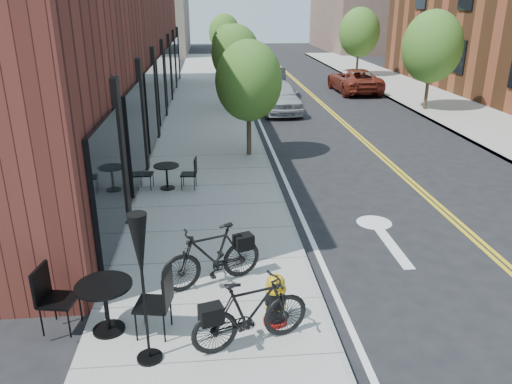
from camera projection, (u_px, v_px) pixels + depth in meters
name	position (u px, v px, depth m)	size (l,w,h in m)	color
ground	(322.00, 303.00, 8.87)	(120.00, 120.00, 0.00)	black
sidewalk_near	(208.00, 149.00, 17.99)	(4.00, 70.00, 0.12)	#9E9B93
building_near	(93.00, 42.00, 20.10)	(5.00, 28.00, 7.00)	#481D17
bg_building_left	(147.00, 2.00, 51.08)	(8.00, 14.00, 10.00)	#726656
tree_near_a	(249.00, 81.00, 16.27)	(2.20, 2.20, 3.81)	#382B1E
tree_near_b	(236.00, 54.00, 23.68)	(2.30, 2.30, 3.98)	#382B1E
tree_near_c	(229.00, 45.00, 31.19)	(2.10, 2.10, 3.67)	#382B1E
tree_near_d	(225.00, 33.00, 38.54)	(2.40, 2.40, 4.11)	#382B1E
tree_far_b	(432.00, 47.00, 23.41)	(2.80, 2.80, 4.62)	#382B1E
tree_far_c	(359.00, 32.00, 34.58)	(2.80, 2.80, 4.62)	#382B1E
fire_hydrant	(275.00, 300.00, 7.99)	(0.46, 0.46, 0.90)	maroon
bicycle_left	(212.00, 256.00, 9.05)	(0.54, 1.93, 1.16)	black
bicycle_right	(251.00, 312.00, 7.43)	(0.53, 1.87, 1.12)	black
bistro_set_b	(105.00, 301.00, 7.74)	(2.07, 1.01, 1.09)	black
bistro_set_c	(167.00, 173.00, 13.83)	(1.66, 0.77, 0.88)	black
patio_umbrella	(141.00, 258.00, 6.72)	(0.37, 0.37, 2.31)	black
parked_car_a	(278.00, 96.00, 24.11)	(1.83, 4.54, 1.55)	#A9ADB1
parked_car_b	(270.00, 84.00, 27.38)	(1.72, 4.93, 1.62)	black
parked_car_c	(255.00, 74.00, 31.78)	(2.03, 4.99, 1.45)	#ABABB0
parked_car_far	(354.00, 80.00, 29.44)	(2.30, 4.99, 1.39)	maroon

